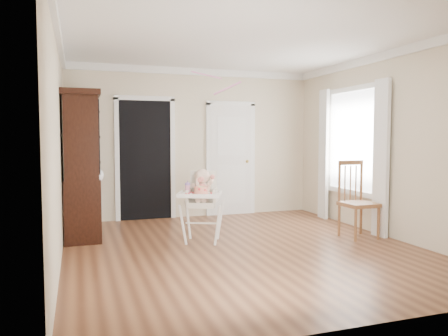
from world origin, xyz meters
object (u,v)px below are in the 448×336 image
object	(u,v)px
cake	(201,191)
sippy_cup	(188,188)
china_cabinet	(82,165)
dining_chair	(357,202)
high_chair	(202,198)

from	to	relation	value
cake	sippy_cup	size ratio (longest dim) A/B	1.32
cake	china_cabinet	world-z (taller)	china_cabinet
sippy_cup	china_cabinet	xyz separation A→B (m)	(-1.36, 0.90, 0.28)
cake	china_cabinet	xyz separation A→B (m)	(-1.49, 1.12, 0.30)
china_cabinet	dining_chair	size ratio (longest dim) A/B	1.89
sippy_cup	dining_chair	xyz separation A→B (m)	(2.43, -0.42, -0.25)
cake	dining_chair	world-z (taller)	dining_chair
high_chair	sippy_cup	distance (m)	0.26
high_chair	dining_chair	xyz separation A→B (m)	(2.22, -0.43, -0.10)
dining_chair	high_chair	bearing A→B (deg)	167.58
dining_chair	cake	bearing A→B (deg)	173.80
cake	high_chair	bearing A→B (deg)	70.92
cake	dining_chair	xyz separation A→B (m)	(2.31, -0.19, -0.23)
sippy_cup	china_cabinet	world-z (taller)	china_cabinet
high_chair	china_cabinet	distance (m)	1.85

